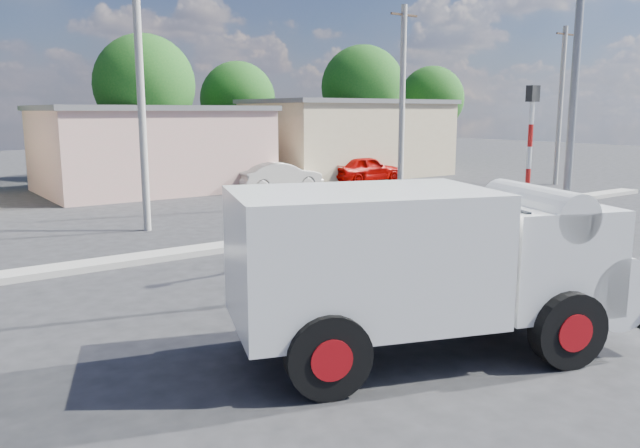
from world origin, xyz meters
TOP-DOWN VIEW (x-y plane):
  - ground_plane at (0.00, 0.00)m, footprint 120.00×120.00m
  - median at (0.00, 8.00)m, footprint 40.00×0.80m
  - truck at (-1.95, -0.63)m, footprint 6.80×4.32m
  - bicycle at (0.30, 0.04)m, footprint 2.17×1.20m
  - cyclist at (0.30, 0.04)m, footprint 0.52×0.66m
  - car_cream at (6.91, 18.27)m, footprint 4.26×1.72m
  - car_red at (12.63, 18.66)m, footprint 4.21×1.73m
  - traffic_pole at (3.20, 1.50)m, footprint 0.28×0.18m
  - streetlight at (4.14, 1.20)m, footprint 2.34×0.22m
  - building_row at (1.10, 22.00)m, footprint 37.80×7.30m
  - tree_row at (7.45, 28.53)m, footprint 51.24×7.43m
  - utility_poles at (3.25, 12.00)m, footprint 35.40×0.24m

SIDE VIEW (x-z plane):
  - ground_plane at x=0.00m, z-range 0.00..0.00m
  - median at x=0.00m, z-range 0.00..0.16m
  - bicycle at x=0.30m, z-range 0.00..1.08m
  - car_cream at x=6.91m, z-range 0.00..1.38m
  - car_red at x=12.63m, z-range 0.00..1.43m
  - cyclist at x=0.30m, z-range 0.00..1.61m
  - truck at x=-1.95m, z-range 0.14..2.79m
  - building_row at x=1.10m, z-range -0.09..4.35m
  - traffic_pole at x=3.20m, z-range 0.41..4.77m
  - utility_poles at x=3.25m, z-range 0.07..8.07m
  - tree_row at x=7.45m, z-range 0.75..9.17m
  - streetlight at x=4.14m, z-range 0.46..9.46m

